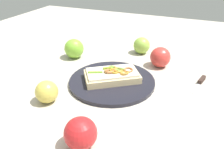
% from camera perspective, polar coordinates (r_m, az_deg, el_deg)
% --- Properties ---
extents(ground_plane, '(2.00, 2.00, 0.00)m').
position_cam_1_polar(ground_plane, '(0.79, 0.00, -2.09)').
color(ground_plane, '#BAB0A1').
rests_on(ground_plane, ground).
extents(plate, '(0.30, 0.30, 0.01)m').
position_cam_1_polar(plate, '(0.79, 0.00, -1.69)').
color(plate, black).
rests_on(plate, ground_plane).
extents(sandwich, '(0.19, 0.21, 0.04)m').
position_cam_1_polar(sandwich, '(0.78, 0.08, -0.18)').
color(sandwich, beige).
rests_on(sandwich, plate).
extents(apple_0, '(0.08, 0.08, 0.07)m').
position_cam_1_polar(apple_0, '(0.71, -16.09, -4.19)').
color(apple_0, gold).
rests_on(apple_0, ground_plane).
extents(apple_1, '(0.12, 0.12, 0.08)m').
position_cam_1_polar(apple_1, '(0.98, -9.51, 6.44)').
color(apple_1, '#7AB933').
rests_on(apple_1, ground_plane).
extents(apple_2, '(0.08, 0.08, 0.07)m').
position_cam_1_polar(apple_2, '(1.03, 7.44, 7.24)').
color(apple_2, '#8EB942').
rests_on(apple_2, ground_plane).
extents(apple_3, '(0.10, 0.10, 0.08)m').
position_cam_1_polar(apple_3, '(0.91, 12.04, 4.29)').
color(apple_3, red).
rests_on(apple_3, ground_plane).
extents(apple_4, '(0.11, 0.11, 0.08)m').
position_cam_1_polar(apple_4, '(0.54, -7.91, -14.42)').
color(apple_4, red).
rests_on(apple_4, ground_plane).
extents(knife, '(0.12, 0.04, 0.01)m').
position_cam_1_polar(knife, '(0.85, 21.28, -1.73)').
color(knife, silver).
rests_on(knife, ground_plane).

